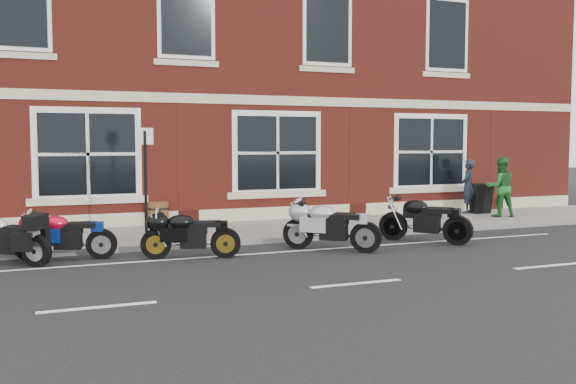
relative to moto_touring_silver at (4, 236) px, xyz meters
name	(u,v)px	position (x,y,z in m)	size (l,w,h in m)	color
ground	(287,253)	(5.30, -0.90, -0.52)	(80.00, 80.00, 0.00)	black
sidewalk	(242,231)	(5.30, 2.10, -0.46)	(30.00, 3.00, 0.12)	slate
kerb	(264,241)	(5.30, 0.52, -0.46)	(30.00, 0.16, 0.12)	slate
pub_building	(176,35)	(5.30, 9.60, 5.48)	(24.00, 12.00, 12.00)	maroon
moto_touring_silver	(4,236)	(0.00, 0.00, 0.00)	(1.58, 1.35, 1.29)	black
moto_sport_red	(64,234)	(1.05, 0.07, -0.03)	(1.90, 0.57, 0.87)	black
moto_sport_black	(189,233)	(3.32, -0.68, -0.02)	(1.89, 0.68, 0.87)	black
moto_sport_silver	(330,224)	(6.27, -0.89, 0.03)	(1.65, 1.54, 0.96)	black
moto_naked_black	(423,218)	(8.71, -0.68, 0.03)	(1.45, 1.76, 0.97)	black
pedestrian_left	(468,186)	(12.72, 2.99, 0.41)	(0.59, 0.39, 1.62)	#19212E
pedestrian_right	(500,187)	(13.01, 1.89, 0.45)	(0.83, 0.65, 1.72)	#1B6122
a_board_sign	(481,199)	(12.99, 2.72, 0.05)	(0.54, 0.36, 0.91)	black
barrel_planter	(158,214)	(3.47, 3.40, -0.09)	(0.56, 0.56, 0.63)	#562817
parking_sign	(146,177)	(2.72, 0.65, 1.01)	(0.34, 0.12, 2.44)	black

